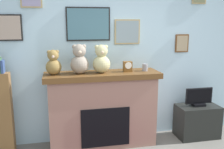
% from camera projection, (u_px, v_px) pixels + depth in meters
% --- Properties ---
extents(back_wall, '(5.20, 0.15, 2.60)m').
position_uv_depth(back_wall, '(121.00, 58.00, 4.03)').
color(back_wall, '#B2D6EC').
rests_on(back_wall, ground_plane).
extents(fireplace, '(1.70, 0.53, 1.14)m').
position_uv_depth(fireplace, '(103.00, 109.00, 3.82)').
color(fireplace, '#976C5E').
rests_on(fireplace, ground_plane).
extents(tv_stand, '(0.67, 0.40, 0.53)m').
position_uv_depth(tv_stand, '(197.00, 121.00, 4.14)').
color(tv_stand, black).
rests_on(tv_stand, ground_plane).
extents(television, '(0.46, 0.14, 0.30)m').
position_uv_depth(television, '(199.00, 98.00, 4.06)').
color(television, black).
rests_on(television, tv_stand).
extents(candle_jar, '(0.08, 0.08, 0.11)m').
position_uv_depth(candle_jar, '(145.00, 67.00, 3.81)').
color(candle_jar, gray).
rests_on(candle_jar, fireplace).
extents(mantel_clock, '(0.13, 0.09, 0.15)m').
position_uv_depth(mantel_clock, '(128.00, 67.00, 3.75)').
color(mantel_clock, brown).
rests_on(mantel_clock, fireplace).
extents(teddy_bear_brown, '(0.22, 0.22, 0.35)m').
position_uv_depth(teddy_bear_brown, '(54.00, 64.00, 3.51)').
color(teddy_bear_brown, olive).
rests_on(teddy_bear_brown, fireplace).
extents(teddy_bear_cream, '(0.26, 0.26, 0.43)m').
position_uv_depth(teddy_bear_cream, '(80.00, 60.00, 3.58)').
color(teddy_bear_cream, gray).
rests_on(teddy_bear_cream, fireplace).
extents(teddy_bear_tan, '(0.26, 0.26, 0.41)m').
position_uv_depth(teddy_bear_tan, '(101.00, 60.00, 3.65)').
color(teddy_bear_tan, '#C3BD86').
rests_on(teddy_bear_tan, fireplace).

